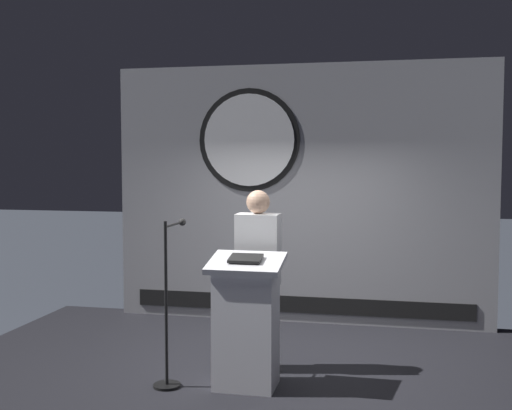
# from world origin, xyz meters

# --- Properties ---
(ground_plane) EXTENTS (40.00, 40.00, 0.00)m
(ground_plane) POSITION_xyz_m (0.00, 0.00, 0.00)
(ground_plane) COLOR #383D47
(stage_platform) EXTENTS (6.40, 4.00, 0.30)m
(stage_platform) POSITION_xyz_m (0.00, 0.00, 0.15)
(stage_platform) COLOR black
(stage_platform) RESTS_ON ground
(banner_display) EXTENTS (4.56, 0.12, 3.11)m
(banner_display) POSITION_xyz_m (-0.02, 1.85, 1.86)
(banner_display) COLOR #9E9EA3
(banner_display) RESTS_ON stage_platform
(podium) EXTENTS (0.64, 0.50, 1.16)m
(podium) POSITION_xyz_m (-0.13, -0.49, 0.87)
(podium) COLOR silver
(podium) RESTS_ON stage_platform
(speaker_person) EXTENTS (0.40, 0.26, 1.69)m
(speaker_person) POSITION_xyz_m (-0.12, -0.01, 1.17)
(speaker_person) COLOR black
(speaker_person) RESTS_ON stage_platform
(microphone_stand) EXTENTS (0.24, 0.60, 1.45)m
(microphone_stand) POSITION_xyz_m (-0.80, -0.58, 0.82)
(microphone_stand) COLOR black
(microphone_stand) RESTS_ON stage_platform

